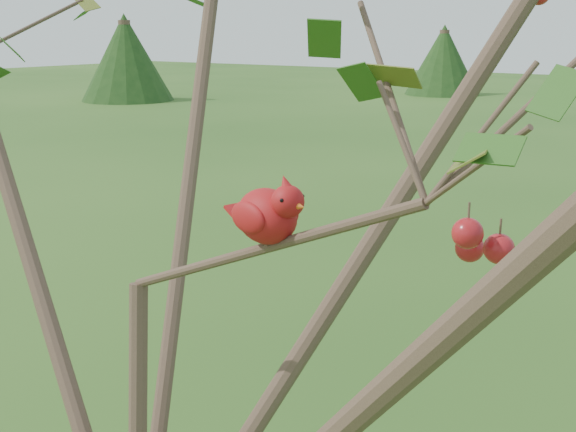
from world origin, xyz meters
name	(u,v)px	position (x,y,z in m)	size (l,w,h in m)	color
crabapple_tree	(110,216)	(0.03, -0.02, 2.12)	(2.35, 2.05, 2.95)	#3D2A21
cardinal	(269,214)	(0.28, 0.07, 2.14)	(0.18, 0.11, 0.13)	#A91A0E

